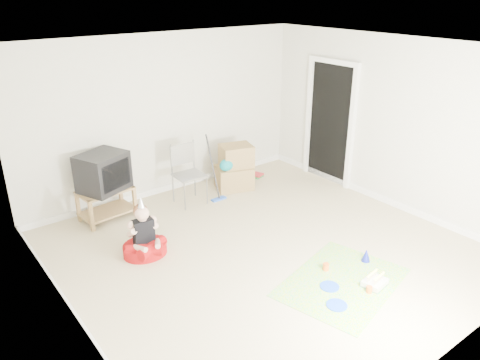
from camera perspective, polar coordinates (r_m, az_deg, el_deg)
ground at (r=6.29m, az=2.97°, el=-8.49°), size 5.00×5.00×0.00m
doorway_recess at (r=8.29m, az=10.92°, el=6.73°), size 0.02×0.90×2.05m
tv_stand at (r=7.23m, az=-15.97°, el=-2.53°), size 0.81×0.55×0.48m
crt_tv at (r=7.04m, az=-16.38°, el=0.96°), size 0.80×0.74×0.56m
folding_chair at (r=7.41m, az=-6.20°, el=0.57°), size 0.46×0.44×0.98m
cardboard_boxes at (r=7.97m, az=-0.66°, el=1.46°), size 0.73×0.63×0.76m
floor_mop at (r=7.56m, az=-2.64°, el=-0.62°), size 0.26×0.35×1.04m
book_pile at (r=8.58m, az=1.89°, el=0.64°), size 0.26×0.30×0.06m
seated_woman at (r=6.23m, az=-11.56°, el=-7.42°), size 0.63×0.63×0.82m
party_mat at (r=5.80m, az=12.31°, el=-12.06°), size 1.77×1.46×0.01m
birthday_cake at (r=5.81m, az=16.11°, el=-11.97°), size 0.30×0.26×0.14m
blue_plate_near at (r=5.68m, az=10.86°, el=-12.63°), size 0.23×0.23×0.01m
blue_plate_far at (r=5.41m, az=11.71°, el=-14.71°), size 0.23×0.23×0.01m
orange_cup_near at (r=5.95m, az=10.42°, el=-10.36°), size 0.09×0.09×0.09m
orange_cup_far at (r=5.68m, az=15.46°, el=-12.73°), size 0.08×0.08×0.08m
blue_party_hat at (r=6.21m, az=15.12°, el=-8.84°), size 0.13×0.13×0.17m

